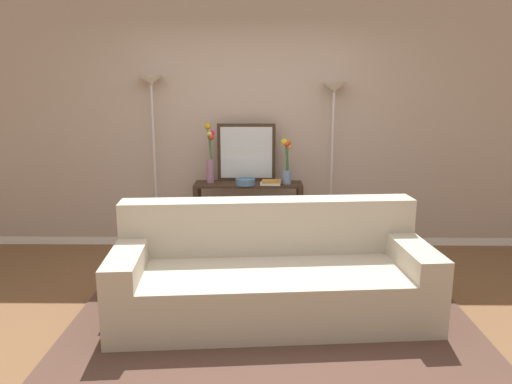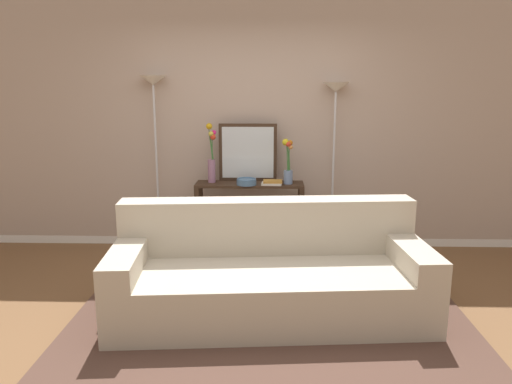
# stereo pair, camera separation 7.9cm
# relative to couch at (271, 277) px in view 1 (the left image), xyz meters

# --- Properties ---
(ground_plane) EXTENTS (16.00, 16.00, 0.02)m
(ground_plane) POSITION_rel_couch_xyz_m (-0.20, -0.17, -0.32)
(ground_plane) COLOR brown
(back_wall) EXTENTS (12.00, 0.15, 2.79)m
(back_wall) POSITION_rel_couch_xyz_m (-0.20, 1.79, 1.09)
(back_wall) COLOR white
(back_wall) RESTS_ON ground
(area_rug) EXTENTS (3.13, 1.94, 0.01)m
(area_rug) POSITION_rel_couch_xyz_m (0.01, -0.17, -0.30)
(area_rug) COLOR #51382D
(area_rug) RESTS_ON ground
(couch) EXTENTS (2.53, 1.18, 0.88)m
(couch) POSITION_rel_couch_xyz_m (0.00, 0.00, 0.00)
(couch) COLOR #BCB29E
(couch) RESTS_ON ground
(console_table) EXTENTS (1.16, 0.32, 0.79)m
(console_table) POSITION_rel_couch_xyz_m (-0.22, 1.44, 0.23)
(console_table) COLOR #382619
(console_table) RESTS_ON ground
(floor_lamp_left) EXTENTS (0.28, 0.28, 1.92)m
(floor_lamp_left) POSITION_rel_couch_xyz_m (-1.25, 1.59, 1.20)
(floor_lamp_left) COLOR silver
(floor_lamp_left) RESTS_ON ground
(floor_lamp_right) EXTENTS (0.28, 0.28, 1.85)m
(floor_lamp_right) POSITION_rel_couch_xyz_m (0.69, 1.59, 1.14)
(floor_lamp_right) COLOR silver
(floor_lamp_right) RESTS_ON ground
(wall_mirror) EXTENTS (0.63, 0.02, 0.62)m
(wall_mirror) POSITION_rel_couch_xyz_m (-0.24, 1.57, 0.80)
(wall_mirror) COLOR #382619
(wall_mirror) RESTS_ON console_table
(vase_tall_flowers) EXTENTS (0.10, 0.10, 0.64)m
(vase_tall_flowers) POSITION_rel_couch_xyz_m (-0.63, 1.46, 0.75)
(vase_tall_flowers) COLOR gray
(vase_tall_flowers) RESTS_ON console_table
(vase_short_flowers) EXTENTS (0.12, 0.12, 0.48)m
(vase_short_flowers) POSITION_rel_couch_xyz_m (0.19, 1.41, 0.71)
(vase_short_flowers) COLOR #6B84AD
(vase_short_flowers) RESTS_ON console_table
(fruit_bowl) EXTENTS (0.21, 0.21, 0.07)m
(fruit_bowl) POSITION_rel_couch_xyz_m (-0.25, 1.35, 0.52)
(fruit_bowl) COLOR #4C7093
(fruit_bowl) RESTS_ON console_table
(book_stack) EXTENTS (0.22, 0.16, 0.05)m
(book_stack) POSITION_rel_couch_xyz_m (0.02, 1.35, 0.51)
(book_stack) COLOR silver
(book_stack) RESTS_ON console_table
(book_row_under_console) EXTENTS (0.44, 0.17, 0.13)m
(book_row_under_console) POSITION_rel_couch_xyz_m (-0.48, 1.44, -0.25)
(book_row_under_console) COLOR #B77F33
(book_row_under_console) RESTS_ON ground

